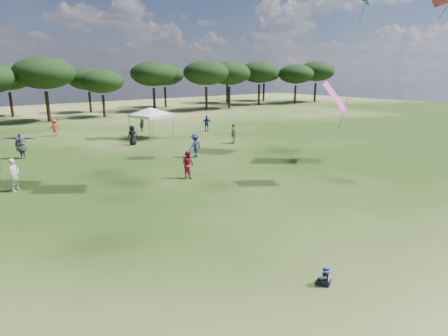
# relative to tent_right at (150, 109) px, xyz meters

# --- Properties ---
(ground) EXTENTS (140.00, 140.00, 0.00)m
(ground) POSITION_rel_tent_right_xyz_m (-7.32, -26.20, -2.63)
(ground) COLOR #2B4514
(ground) RESTS_ON ground
(tree_line) EXTENTS (108.78, 17.63, 7.77)m
(tree_line) POSITION_rel_tent_right_xyz_m (-4.93, 21.21, 2.80)
(tree_line) COLOR black
(tree_line) RESTS_ON ground
(tent_right) EXTENTS (5.69, 5.69, 3.05)m
(tent_right) POSITION_rel_tent_right_xyz_m (0.00, 0.00, 0.00)
(tent_right) COLOR gray
(tent_right) RESTS_ON ground
(toddler) EXTENTS (0.41, 0.44, 0.55)m
(toddler) POSITION_rel_tent_right_xyz_m (-7.64, -24.55, -2.38)
(toddler) COLOR black
(toddler) RESTS_ON ground
(festival_crowd) EXTENTS (30.18, 20.34, 1.87)m
(festival_crowd) POSITION_rel_tent_right_xyz_m (-9.16, -3.44, -1.78)
(festival_crowd) COLOR navy
(festival_crowd) RESTS_ON ground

